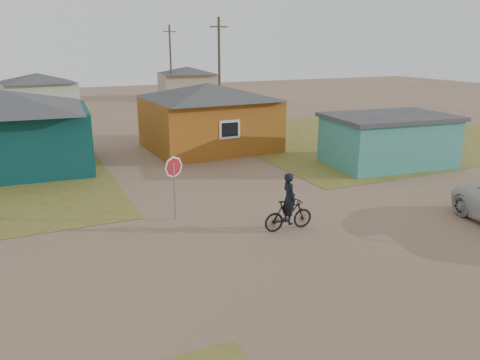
# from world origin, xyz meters

# --- Properties ---
(ground) EXTENTS (120.00, 120.00, 0.00)m
(ground) POSITION_xyz_m (0.00, 0.00, 0.00)
(ground) COLOR #8F6C52
(grass_ne) EXTENTS (20.00, 18.00, 0.00)m
(grass_ne) POSITION_xyz_m (14.00, 13.00, 0.01)
(grass_ne) COLOR olive
(grass_ne) RESTS_ON ground
(house_teal) EXTENTS (8.93, 7.08, 4.00)m
(house_teal) POSITION_xyz_m (-8.50, 13.50, 2.05)
(house_teal) COLOR #093132
(house_teal) RESTS_ON ground
(house_yellow) EXTENTS (7.72, 6.76, 3.90)m
(house_yellow) POSITION_xyz_m (2.50, 14.00, 2.00)
(house_yellow) COLOR #9A5517
(house_yellow) RESTS_ON ground
(shed_turquoise) EXTENTS (6.71, 4.93, 2.60)m
(shed_turquoise) POSITION_xyz_m (9.50, 6.50, 1.31)
(shed_turquoise) COLOR teal
(shed_turquoise) RESTS_ON ground
(house_pale_west) EXTENTS (7.04, 6.15, 3.60)m
(house_pale_west) POSITION_xyz_m (-6.00, 34.00, 1.86)
(house_pale_west) COLOR #AAB89E
(house_pale_west) RESTS_ON ground
(house_beige_east) EXTENTS (6.95, 6.05, 3.60)m
(house_beige_east) POSITION_xyz_m (10.00, 40.00, 1.86)
(house_beige_east) COLOR tan
(house_beige_east) RESTS_ON ground
(utility_pole_near) EXTENTS (1.40, 0.20, 8.00)m
(utility_pole_near) POSITION_xyz_m (6.50, 22.00, 4.14)
(utility_pole_near) COLOR #4C402D
(utility_pole_near) RESTS_ON ground
(utility_pole_far) EXTENTS (1.40, 0.20, 8.00)m
(utility_pole_far) POSITION_xyz_m (7.50, 38.00, 4.14)
(utility_pole_far) COLOR #4C402D
(utility_pole_far) RESTS_ON ground
(stop_sign) EXTENTS (0.77, 0.06, 2.34)m
(stop_sign) POSITION_xyz_m (-2.96, 3.41, 1.73)
(stop_sign) COLOR gray
(stop_sign) RESTS_ON ground
(cyclist) EXTENTS (1.79, 0.66, 2.00)m
(cyclist) POSITION_xyz_m (0.23, 0.87, 0.73)
(cyclist) COLOR black
(cyclist) RESTS_ON ground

